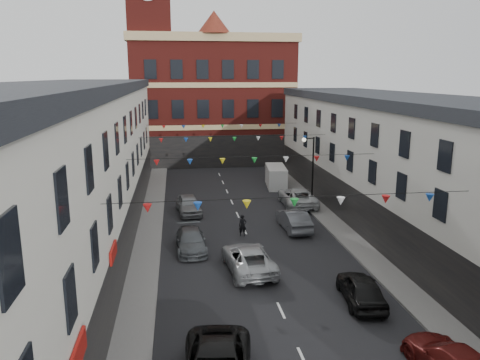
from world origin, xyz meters
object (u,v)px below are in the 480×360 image
street_lamp (310,162)px  car_left_e (189,204)px  car_left_d (191,240)px  white_van (276,177)px  pedestrian (243,226)px  car_right_f (297,197)px  car_right_d (361,289)px  moving_car (248,258)px  car_right_e (294,220)px

street_lamp → car_left_e: (-10.47, -0.98, -3.15)m
car_left_d → white_van: bearing=59.2°
car_left_d → pedestrian: (3.71, 2.27, 0.11)m
car_left_d → car_right_f: 13.39m
street_lamp → car_right_d: (-2.43, -17.75, -3.17)m
street_lamp → white_van: (-1.37, 7.33, -2.86)m
car_left_d → moving_car: size_ratio=0.85×
car_right_d → car_right_f: bearing=-88.4°
street_lamp → white_van: bearing=100.6°
car_right_d → moving_car: (-4.96, 4.66, 0.01)m
street_lamp → white_van: street_lamp is taller
car_left_e → white_van: size_ratio=0.94×
car_left_e → white_van: (9.10, 8.32, 0.29)m
car_left_d → car_right_f: (9.53, 9.40, 0.14)m
street_lamp → pedestrian: 10.36m
street_lamp → car_right_f: 3.28m
car_left_d → car_right_e: car_right_e is taller
car_right_d → pedestrian: (-4.44, 10.65, 0.04)m
car_right_d → car_right_e: bearing=-81.3°
white_van → pedestrian: white_van is taller
car_right_f → car_right_e: bearing=74.4°
car_right_d → car_left_e: bearing=-58.3°
white_van → moving_car: bearing=-100.3°
car_right_d → pedestrian: size_ratio=2.79×
pedestrian → moving_car: bearing=-97.8°
car_right_f → white_van: 7.32m
street_lamp → car_left_d: size_ratio=1.31×
car_left_e → white_van: white_van is taller
car_left_e → pedestrian: size_ratio=2.88×
car_left_d → white_van: size_ratio=0.97×
car_left_d → car_right_d: 11.69m
car_right_e → white_van: size_ratio=0.98×
moving_car → pedestrian: 6.01m
car_left_d → pedestrian: 4.36m
street_lamp → car_left_e: 10.98m
white_van → pedestrian: size_ratio=3.05×
car_left_e → car_right_f: (9.42, 1.01, 0.04)m
car_left_d → moving_car: (3.20, -3.71, 0.08)m
car_left_d → pedestrian: bearing=29.5°
car_right_e → car_right_d: bearing=90.6°
pedestrian → car_right_d: bearing=-70.2°
car_right_d → pedestrian: 11.54m
car_right_e → car_right_f: size_ratio=0.80×
car_right_f → white_van: (-0.32, 7.31, 0.25)m
street_lamp → car_right_f: (-1.05, 0.03, -3.11)m
car_left_d → car_left_e: bearing=87.3°
moving_car → pedestrian: bearing=-99.5°
pedestrian → white_van: bearing=66.3°
car_right_f → car_right_d: bearing=86.9°
car_left_d → pedestrian: size_ratio=2.95×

